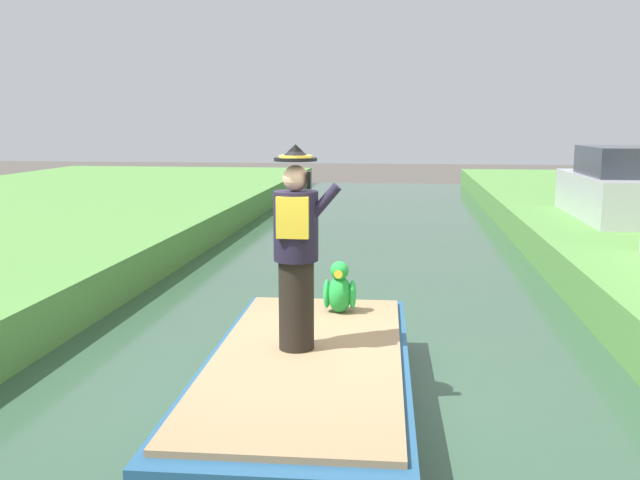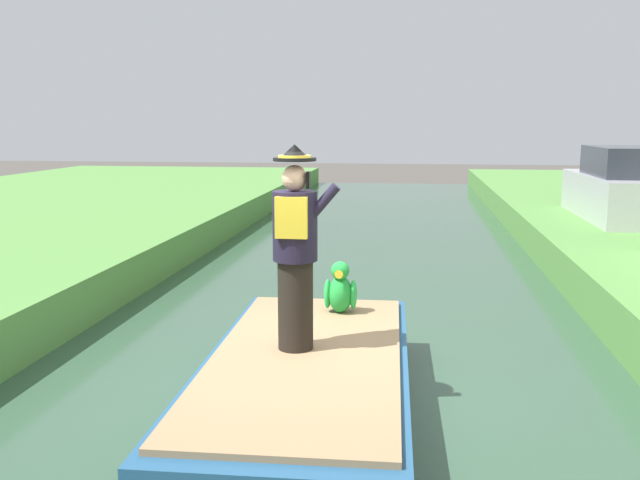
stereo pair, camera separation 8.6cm
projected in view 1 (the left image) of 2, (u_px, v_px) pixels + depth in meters
The scene contains 6 objects.
ground_plane at pixel (313, 412), 6.62m from camera, with size 80.00×80.00×0.00m, color #4C4742.
canal_water at pixel (313, 407), 6.61m from camera, with size 6.48×48.00×0.10m, color #33513D.
boat at pixel (308, 386), 6.22m from camera, with size 1.92×4.25×0.61m.
person_pirate at pixel (296, 249), 6.14m from camera, with size 0.61×0.42×1.85m.
parrot_plush at pixel (340, 290), 7.45m from camera, with size 0.36×0.34×0.57m.
parked_car_silver at pixel (619, 188), 14.42m from camera, with size 1.72×4.01×1.50m.
Camera 1 is at (0.83, -6.19, 2.75)m, focal length 38.73 mm.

